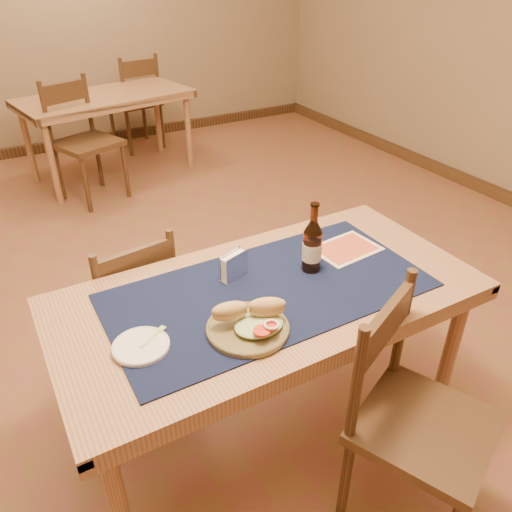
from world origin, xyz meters
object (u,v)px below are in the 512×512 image
main_table (269,308)px  napkin_holder (234,266)px  chair_main_near (414,417)px  beer_bottle (312,246)px  back_table (106,104)px  chair_main_far (130,307)px  sandwich_plate (250,323)px

main_table → napkin_holder: napkin_holder is taller
main_table → chair_main_near: bearing=-66.4°
napkin_holder → main_table: bearing=-61.5°
main_table → napkin_holder: bearing=118.5°
beer_bottle → napkin_holder: size_ratio=2.22×
main_table → back_table: size_ratio=1.01×
main_table → chair_main_near: 0.64m
chair_main_far → back_table: bearing=76.4°
back_table → chair_main_far: (-0.66, -2.71, -0.23)m
back_table → chair_main_near: (-0.02, -3.85, -0.19)m
back_table → chair_main_far: bearing=-103.6°
chair_main_far → sandwich_plate: 0.85m
chair_main_near → sandwich_plate: chair_main_near is taller
chair_main_far → napkin_holder: size_ratio=6.51×
main_table → sandwich_plate: size_ratio=5.71×
back_table → sandwich_plate: 3.49m
beer_bottle → back_table: bearing=89.2°
main_table → napkin_holder: 0.21m
main_table → beer_bottle: bearing=10.1°
chair_main_near → napkin_holder: chair_main_near is taller
back_table → main_table: bearing=-94.6°
back_table → beer_bottle: size_ratio=5.49×
main_table → napkin_holder: (-0.08, 0.14, 0.14)m
chair_main_far → chair_main_near: 1.31m
napkin_holder → chair_main_near: bearing=-65.4°
chair_main_far → main_table: bearing=-55.7°
back_table → beer_bottle: beer_bottle is taller
sandwich_plate → beer_bottle: 0.45m
chair_main_far → napkin_holder: 0.65m
chair_main_far → napkin_holder: (0.32, -0.44, 0.37)m
chair_main_near → sandwich_plate: (-0.42, 0.39, 0.30)m
chair_main_far → chair_main_near: chair_main_near is taller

